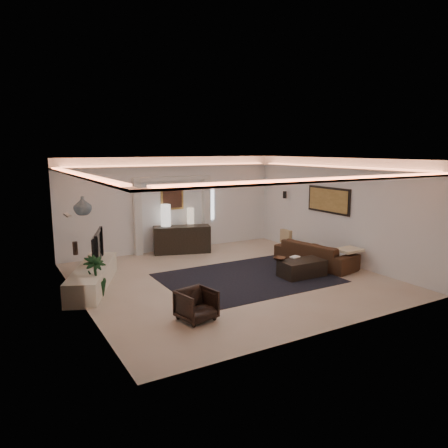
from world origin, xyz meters
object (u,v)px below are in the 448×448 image
console (182,240)px  sofa (315,254)px  coffee_table (302,268)px  armchair (196,305)px

console → sofa: size_ratio=0.76×
console → coffee_table: console is taller
sofa → coffee_table: sofa is taller
console → coffee_table: 4.06m
console → sofa: bearing=-33.1°
console → coffee_table: bearing=-49.4°
console → armchair: 5.25m
sofa → armchair: bearing=99.7°
sofa → armchair: size_ratio=3.48×
coffee_table → armchair: size_ratio=1.76×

